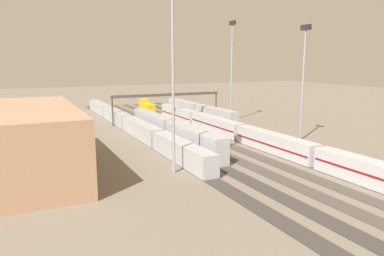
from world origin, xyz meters
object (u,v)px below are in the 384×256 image
object	(u,v)px
train_on_track_6	(127,122)
train_on_track_2	(241,133)
train_on_track_0	(198,109)
maintenance_shed	(15,141)
light_mast_0	(304,68)
light_mast_1	(173,53)
light_mast_2	(232,59)
signal_gantry	(167,97)
train_on_track_3	(147,108)
train_on_track_5	(171,130)

from	to	relation	value
train_on_track_6	train_on_track_2	bearing A→B (deg)	-142.11
train_on_track_0	maintenance_shed	bearing A→B (deg)	129.71
light_mast_0	maintenance_shed	xyz separation A→B (m)	(0.25, 60.22, -11.43)
light_mast_1	train_on_track_0	bearing A→B (deg)	-30.08
train_on_track_6	light_mast_0	world-z (taller)	light_mast_0
light_mast_2	maintenance_shed	bearing A→B (deg)	117.44
signal_gantry	light_mast_0	bearing A→B (deg)	-155.40
train_on_track_2	train_on_track_3	distance (m)	53.89
light_mast_0	light_mast_2	bearing A→B (deg)	-0.91
train_on_track_2	light_mast_1	xyz separation A→B (m)	(-15.95, 23.80, 17.70)
light_mast_1	maintenance_shed	distance (m)	29.51
train_on_track_3	light_mast_2	distance (m)	37.05
train_on_track_3	signal_gantry	xyz separation A→B (m)	(-20.16, 0.00, 5.50)
light_mast_0	signal_gantry	size ratio (longest dim) A/B	0.76
train_on_track_2	light_mast_1	size ratio (longest dim) A/B	3.03
train_on_track_0	train_on_track_5	size ratio (longest dim) A/B	1.00
light_mast_2	train_on_track_3	bearing A→B (deg)	33.85
train_on_track_3	light_mast_2	size ratio (longest dim) A/B	0.33
train_on_track_2	light_mast_0	xyz separation A→B (m)	(-5.50, -12.86, 14.94)
train_on_track_6	train_on_track_3	size ratio (longest dim) A/B	9.56
train_on_track_6	light_mast_1	bearing A→B (deg)	174.79
train_on_track_2	light_mast_0	world-z (taller)	light_mast_0
train_on_track_0	train_on_track_6	bearing A→B (deg)	119.10
train_on_track_3	light_mast_1	size ratio (longest dim) A/B	0.32
train_on_track_6	maintenance_shed	world-z (taller)	maintenance_shed
train_on_track_2	maintenance_shed	world-z (taller)	maintenance_shed
train_on_track_0	light_mast_0	size ratio (longest dim) A/B	1.78
train_on_track_2	light_mast_0	distance (m)	20.46
light_mast_2	signal_gantry	xyz separation A→B (m)	(7.21, 18.36, -11.43)
train_on_track_2	light_mast_2	bearing A→B (deg)	-26.95
train_on_track_6	light_mast_2	bearing A→B (deg)	-89.01
maintenance_shed	signal_gantry	bearing A→B (deg)	-47.56
train_on_track_0	light_mast_0	bearing A→B (deg)	-176.59
light_mast_0	signal_gantry	bearing A→B (deg)	24.60
maintenance_shed	light_mast_0	bearing A→B (deg)	-90.24
light_mast_0	light_mast_2	xyz separation A→B (m)	(31.78, -0.50, 2.14)
light_mast_1	train_on_track_2	bearing A→B (deg)	-56.18
train_on_track_5	light_mast_1	xyz separation A→B (m)	(-22.65, 8.80, 17.08)
signal_gantry	train_on_track_6	bearing A→B (deg)	117.45
train_on_track_0	light_mast_1	world-z (taller)	light_mast_1
train_on_track_6	light_mast_2	size ratio (longest dim) A/B	3.14
light_mast_2	maintenance_shed	size ratio (longest dim) A/B	0.85
train_on_track_3	light_mast_2	xyz separation A→B (m)	(-27.37, -18.36, 16.92)
train_on_track_5	train_on_track_6	bearing A→B (deg)	14.74
train_on_track_0	train_on_track_6	xyz separation A→B (m)	(-16.70, 30.00, 0.03)
train_on_track_0	train_on_track_3	distance (m)	18.75
light_mast_2	train_on_track_2	bearing A→B (deg)	153.05
light_mast_0	light_mast_1	xyz separation A→B (m)	(-10.45, 36.66, 2.76)
train_on_track_2	maintenance_shed	distance (m)	47.78
train_on_track_6	maintenance_shed	distance (m)	41.46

